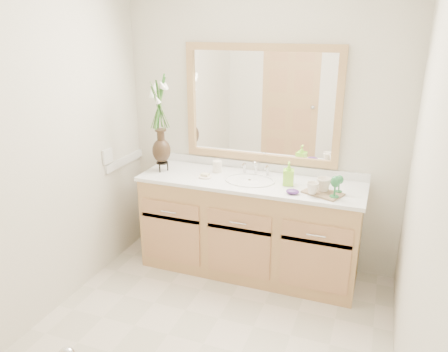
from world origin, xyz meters
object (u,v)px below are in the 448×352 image
at_px(soap_bottle, 289,175).
at_px(tray, 323,193).
at_px(tumbler, 217,166).
at_px(flower_vase, 160,112).

xyz_separation_m(soap_bottle, tray, (0.29, -0.11, -0.08)).
bearing_deg(tray, tumbler, -169.34).
relative_size(flower_vase, soap_bottle, 4.53).
bearing_deg(tumbler, flower_vase, -163.61).
height_order(soap_bottle, tray, soap_bottle).
distance_m(soap_bottle, tray, 0.32).
bearing_deg(tray, flower_vase, -159.84).
relative_size(tumbler, tray, 0.36).
distance_m(tumbler, soap_bottle, 0.65).
relative_size(flower_vase, tumbler, 7.57).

